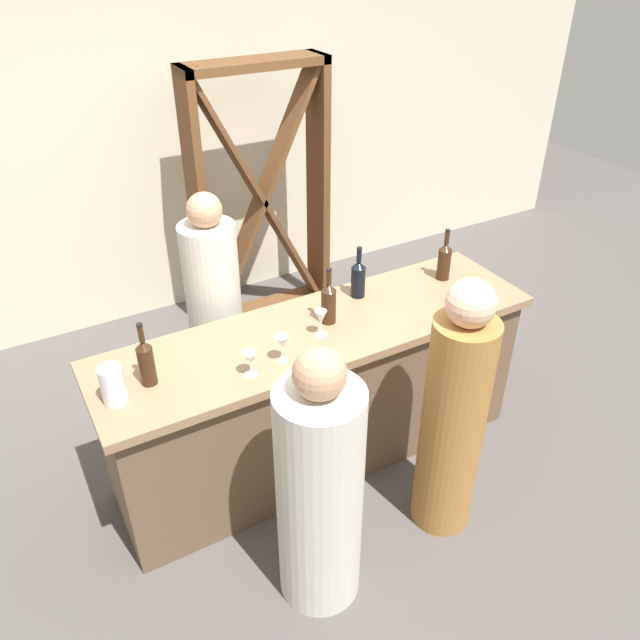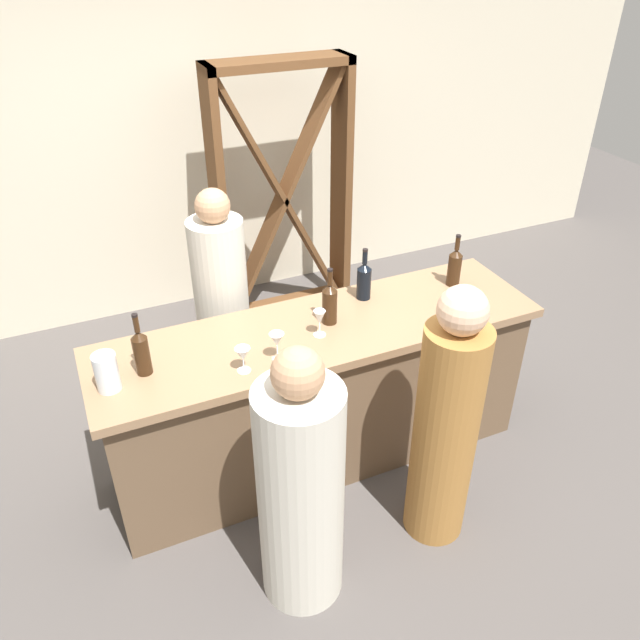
% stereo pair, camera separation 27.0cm
% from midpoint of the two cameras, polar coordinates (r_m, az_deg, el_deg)
% --- Properties ---
extents(ground_plane, '(12.00, 12.00, 0.00)m').
position_cam_midpoint_polar(ground_plane, '(3.98, 1.98, -12.03)').
color(ground_plane, '#4C4744').
extents(back_wall, '(8.00, 0.10, 2.80)m').
position_cam_midpoint_polar(back_wall, '(5.08, -8.96, 16.46)').
color(back_wall, beige).
rests_on(back_wall, ground).
extents(bar_counter, '(2.46, 0.68, 0.93)m').
position_cam_midpoint_polar(bar_counter, '(3.66, 2.12, -6.81)').
color(bar_counter, brown).
rests_on(bar_counter, ground).
extents(wine_rack, '(1.05, 0.28, 1.99)m').
position_cam_midpoint_polar(wine_rack, '(4.85, -1.81, 10.93)').
color(wine_rack, brown).
rests_on(wine_rack, ground).
extents(wine_bottle_leftmost_amber_brown, '(0.08, 0.08, 0.33)m').
position_cam_midpoint_polar(wine_bottle_leftmost_amber_brown, '(3.07, -13.45, -2.81)').
color(wine_bottle_leftmost_amber_brown, '#331E0F').
rests_on(wine_bottle_leftmost_amber_brown, bar_counter).
extents(wine_bottle_second_left_amber_brown, '(0.08, 0.08, 0.33)m').
position_cam_midpoint_polar(wine_bottle_second_left_amber_brown, '(3.37, 3.17, 1.54)').
color(wine_bottle_second_left_amber_brown, '#331E0F').
rests_on(wine_bottle_second_left_amber_brown, bar_counter).
extents(wine_bottle_center_near_black, '(0.08, 0.08, 0.31)m').
position_cam_midpoint_polar(wine_bottle_center_near_black, '(3.61, 6.14, 3.59)').
color(wine_bottle_center_near_black, black).
rests_on(wine_bottle_center_near_black, bar_counter).
extents(wine_bottle_second_right_amber_brown, '(0.08, 0.08, 0.32)m').
position_cam_midpoint_polar(wine_bottle_second_right_amber_brown, '(3.84, 14.06, 4.70)').
color(wine_bottle_second_right_amber_brown, '#331E0F').
rests_on(wine_bottle_second_right_amber_brown, bar_counter).
extents(wine_glass_near_left, '(0.08, 0.08, 0.13)m').
position_cam_midpoint_polar(wine_glass_near_left, '(3.03, -4.47, -3.25)').
color(wine_glass_near_left, white).
rests_on(wine_glass_near_left, bar_counter).
extents(wine_glass_near_center, '(0.07, 0.07, 0.15)m').
position_cam_midpoint_polar(wine_glass_near_center, '(3.09, -1.43, -1.93)').
color(wine_glass_near_center, white).
rests_on(wine_glass_near_center, bar_counter).
extents(wine_glass_near_right, '(0.07, 0.07, 0.15)m').
position_cam_midpoint_polar(wine_glass_near_right, '(3.27, 2.32, 0.07)').
color(wine_glass_near_right, white).
rests_on(wine_glass_near_right, bar_counter).
extents(water_pitcher, '(0.11, 0.11, 0.19)m').
position_cam_midpoint_polar(water_pitcher, '(3.03, -16.33, -4.63)').
color(water_pitcher, silver).
rests_on(water_pitcher, bar_counter).
extents(person_left_guest, '(0.39, 0.39, 1.49)m').
position_cam_midpoint_polar(person_left_guest, '(3.21, 13.71, -9.48)').
color(person_left_guest, '#9E6B33').
rests_on(person_left_guest, ground).
extents(person_center_guest, '(0.50, 0.50, 1.42)m').
position_cam_midpoint_polar(person_center_guest, '(2.91, 0.99, -15.35)').
color(person_center_guest, beige).
rests_on(person_center_guest, ground).
extents(person_right_guest, '(0.32, 0.32, 1.56)m').
position_cam_midpoint_polar(person_right_guest, '(3.86, -6.74, 0.03)').
color(person_right_guest, beige).
rests_on(person_right_guest, ground).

